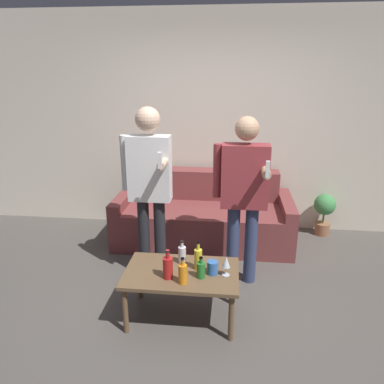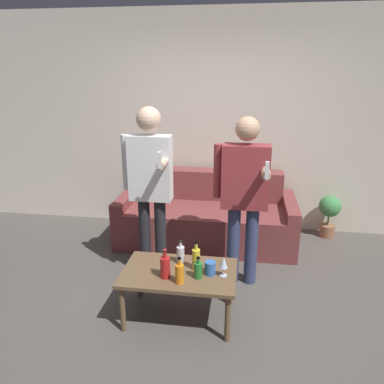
{
  "view_description": "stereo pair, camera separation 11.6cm",
  "coord_description": "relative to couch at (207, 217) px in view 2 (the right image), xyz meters",
  "views": [
    {
      "loc": [
        0.22,
        -2.7,
        2.01
      ],
      "look_at": [
        -0.14,
        0.48,
        0.95
      ],
      "focal_mm": 35.0,
      "sensor_mm": 36.0,
      "label": 1
    },
    {
      "loc": [
        0.33,
        -2.69,
        2.01
      ],
      "look_at": [
        -0.14,
        0.48,
        0.95
      ],
      "focal_mm": 35.0,
      "sensor_mm": 36.0,
      "label": 2
    }
  ],
  "objects": [
    {
      "name": "bottle_green",
      "position": [
        0.07,
        -1.48,
        0.23
      ],
      "size": [
        0.06,
        0.06,
        0.24
      ],
      "color": "yellow",
      "rests_on": "coffee_table"
    },
    {
      "name": "coffee_table",
      "position": [
        -0.06,
        -1.54,
        0.09
      ],
      "size": [
        0.93,
        0.58,
        0.43
      ],
      "color": "brown",
      "rests_on": "ground_plane"
    },
    {
      "name": "couch",
      "position": [
        0.0,
        0.0,
        0.0
      ],
      "size": [
        2.08,
        0.91,
        0.81
      ],
      "color": "brown",
      "rests_on": "ground_plane"
    },
    {
      "name": "person_standing_left",
      "position": [
        -0.45,
        -0.91,
        0.71
      ],
      "size": [
        0.47,
        0.43,
        1.69
      ],
      "color": "#232328",
      "rests_on": "ground_plane"
    },
    {
      "name": "bottle_orange",
      "position": [
        0.1,
        -1.61,
        0.21
      ],
      "size": [
        0.07,
        0.07,
        0.18
      ],
      "color": "#23752D",
      "rests_on": "coffee_table"
    },
    {
      "name": "wall_back",
      "position": [
        0.11,
        0.51,
        1.05
      ],
      "size": [
        8.0,
        0.06,
        2.7
      ],
      "color": "beige",
      "rests_on": "ground_plane"
    },
    {
      "name": "person_standing_right",
      "position": [
        0.44,
        -0.9,
        0.65
      ],
      "size": [
        0.5,
        0.42,
        1.62
      ],
      "color": "navy",
      "rests_on": "ground_plane"
    },
    {
      "name": "bottle_yellow",
      "position": [
        -0.15,
        -1.65,
        0.23
      ],
      "size": [
        0.08,
        0.08,
        0.24
      ],
      "color": "#B21E1E",
      "rests_on": "coffee_table"
    },
    {
      "name": "bottle_dark",
      "position": [
        -0.07,
        -1.4,
        0.22
      ],
      "size": [
        0.07,
        0.07,
        0.2
      ],
      "color": "silver",
      "rests_on": "coffee_table"
    },
    {
      "name": "potted_plant",
      "position": [
        1.49,
        0.31,
        0.03
      ],
      "size": [
        0.26,
        0.26,
        0.53
      ],
      "color": "#936042",
      "rests_on": "ground_plane"
    },
    {
      "name": "wine_glass_near",
      "position": [
        0.3,
        -1.56,
        0.25
      ],
      "size": [
        0.06,
        0.06,
        0.17
      ],
      "color": "silver",
      "rests_on": "coffee_table"
    },
    {
      "name": "cup_on_table",
      "position": [
        0.19,
        -1.55,
        0.19
      ],
      "size": [
        0.09,
        0.09,
        0.11
      ],
      "color": "#3366B2",
      "rests_on": "coffee_table"
    },
    {
      "name": "bottle_red",
      "position": [
        -0.03,
        -1.71,
        0.22
      ],
      "size": [
        0.07,
        0.07,
        0.22
      ],
      "color": "orange",
      "rests_on": "coffee_table"
    },
    {
      "name": "ground_plane",
      "position": [
        0.11,
        -1.51,
        -0.3
      ],
      "size": [
        16.0,
        16.0,
        0.0
      ],
      "primitive_type": "plane",
      "color": "#514C47"
    }
  ]
}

